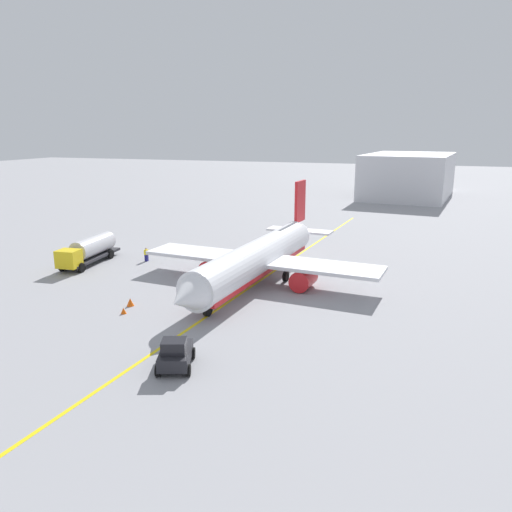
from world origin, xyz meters
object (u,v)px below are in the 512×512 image
Objects in this scene: pushback_tug at (175,354)px; safety_cone_wingtip at (130,302)px; fuel_tanker at (89,250)px; refueling_worker at (146,255)px; safety_cone_nose at (124,311)px; airplane at (258,258)px.

pushback_tug is 13.67m from safety_cone_wingtip.
fuel_tanker is 6.15× the size of refueling_worker.
refueling_worker reaches higher than safety_cone_nose.
pushback_tug is at bearing 47.51° from fuel_tanker.
refueling_worker is (-3.81, -15.87, -1.80)m from airplane.
pushback_tug reaches higher than safety_cone_nose.
airplane is 21.83m from fuel_tanker.
refueling_worker is at bearing 118.96° from fuel_tanker.
safety_cone_wingtip is (14.59, 7.08, -0.45)m from refueling_worker.
fuel_tanker is 18.99m from safety_cone_nose.
safety_cone_wingtip is at bearing 25.90° from refueling_worker.
refueling_worker is at bearing -154.10° from safety_cone_wingtip.
safety_cone_wingtip is (-1.91, -0.54, 0.10)m from safety_cone_nose.
airplane is 14.09m from safety_cone_wingtip.
refueling_worker is 16.22m from safety_cone_wingtip.
fuel_tanker is at bearing -130.95° from safety_cone_wingtip.
safety_cone_wingtip is at bearing -134.44° from pushback_tug.
safety_cone_nose is at bearing -129.70° from pushback_tug.
airplane is 8.02× the size of pushback_tug.
safety_cone_nose is at bearing 15.71° from safety_cone_wingtip.
pushback_tug is (20.86, 22.77, -0.72)m from fuel_tanker.
safety_cone_wingtip is (11.30, 13.02, -1.35)m from fuel_tanker.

